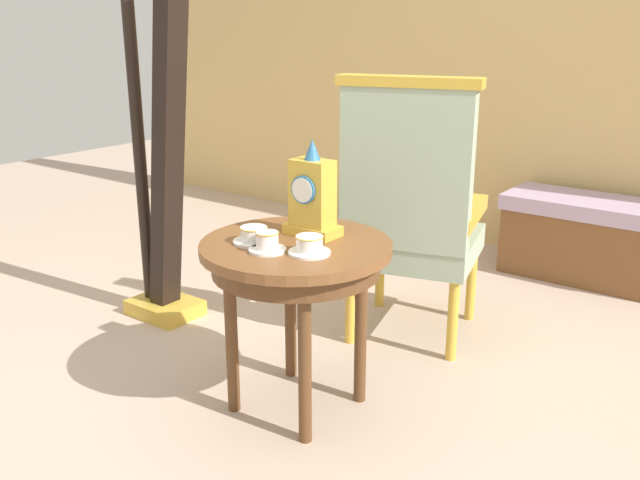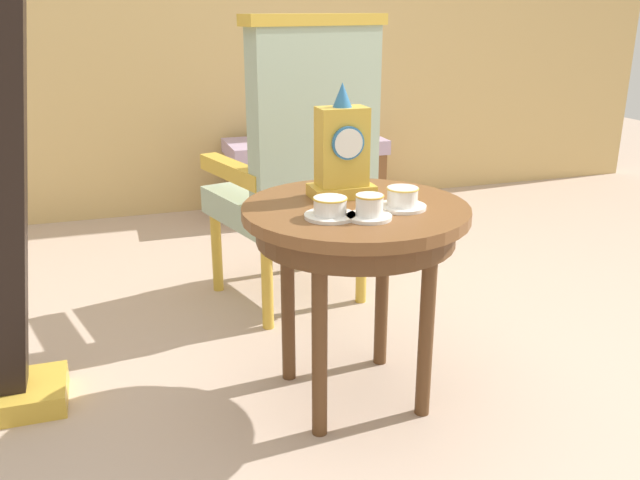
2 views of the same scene
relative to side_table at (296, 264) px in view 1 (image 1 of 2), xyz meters
The scene contains 10 objects.
ground_plane 0.55m from the side_table, 169.49° to the left, with size 10.00×10.00×0.00m, color #BCA38E.
wall_back 2.42m from the side_table, 91.86° to the left, with size 6.00×0.10×2.80m, color tan.
side_table is the anchor object (origin of this frame).
teacup_left 0.18m from the side_table, 140.31° to the right, with size 0.14×0.14×0.06m.
teacup_right 0.17m from the side_table, 95.41° to the right, with size 0.12×0.12×0.07m.
teacup_center 0.17m from the side_table, 32.19° to the right, with size 0.14×0.14×0.06m.
mantel_clock 0.24m from the side_table, 94.05° to the left, with size 0.19×0.11×0.34m.
armchair 0.71m from the side_table, 86.62° to the left, with size 0.66×0.65×1.14m.
harp 1.03m from the side_table, 165.21° to the left, with size 0.40×0.24×1.82m.
window_bench 2.04m from the side_table, 77.26° to the left, with size 0.91×0.40×0.44m.
Camera 1 is at (1.48, -1.75, 1.34)m, focal length 38.89 mm.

